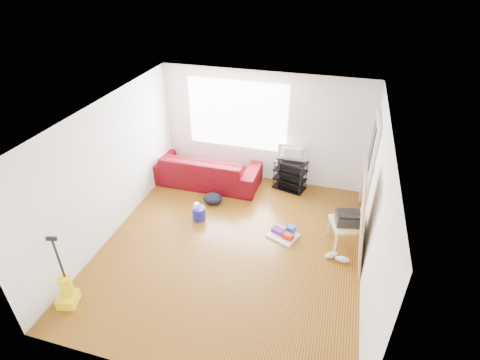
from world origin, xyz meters
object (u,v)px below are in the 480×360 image
(tv_stand, at_px, (290,175))
(cleaning_tray, at_px, (284,234))
(backpack, at_px, (213,203))
(vacuum, at_px, (67,291))
(sofa, at_px, (207,182))
(side_table, at_px, (347,226))
(bucket, at_px, (199,218))

(tv_stand, height_order, cleaning_tray, tv_stand)
(backpack, distance_m, vacuum, 3.30)
(sofa, xyz_separation_m, vacuum, (-0.81, -3.79, 0.23))
(side_table, bearing_deg, tv_stand, 129.94)
(cleaning_tray, relative_size, vacuum, 0.50)
(bucket, height_order, backpack, bucket)
(tv_stand, bearing_deg, bucket, -118.51)
(sofa, distance_m, tv_stand, 1.92)
(sofa, distance_m, side_table, 3.40)
(cleaning_tray, bearing_deg, tv_stand, 96.19)
(bucket, relative_size, backpack, 0.65)
(cleaning_tray, bearing_deg, side_table, 7.18)
(tv_stand, distance_m, backpack, 1.80)
(bucket, relative_size, vacuum, 0.21)
(sofa, height_order, tv_stand, tv_stand)
(tv_stand, bearing_deg, vacuum, -107.85)
(cleaning_tray, relative_size, backpack, 1.54)
(backpack, relative_size, vacuum, 0.33)
(cleaning_tray, height_order, backpack, cleaning_tray)
(sofa, xyz_separation_m, side_table, (3.14, -1.24, 0.37))
(bucket, distance_m, vacuum, 2.73)
(tv_stand, relative_size, cleaning_tray, 1.22)
(tv_stand, xyz_separation_m, backpack, (-1.46, -1.00, -0.35))
(side_table, xyz_separation_m, vacuum, (-3.95, -2.54, -0.14))
(tv_stand, xyz_separation_m, cleaning_tray, (0.18, -1.65, -0.30))
(bucket, xyz_separation_m, cleaning_tray, (1.72, -0.06, 0.06))
(tv_stand, bearing_deg, side_table, -34.44)
(side_table, height_order, vacuum, vacuum)
(side_table, xyz_separation_m, backpack, (-2.72, 0.51, -0.37))
(side_table, bearing_deg, backpack, 169.40)
(cleaning_tray, xyz_separation_m, backpack, (-1.64, 0.65, -0.06))
(bucket, bearing_deg, vacuum, -114.83)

